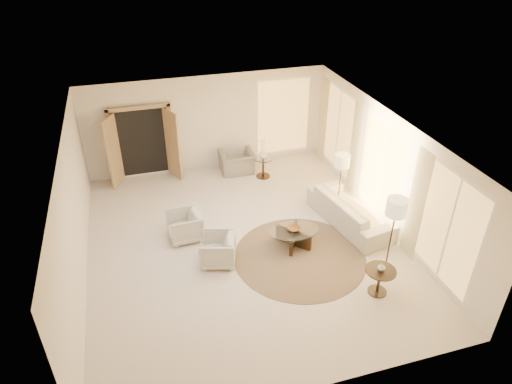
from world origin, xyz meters
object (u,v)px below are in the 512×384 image
object	(u,v)px
armchair_right	(218,248)
floor_lamp_far	(396,211)
accent_chair	(237,159)
end_vase	(382,267)
sofa	(350,211)
side_vase	(263,154)
end_table	(380,277)
bowl	(294,228)
floor_lamp_near	(342,163)
side_table	(263,165)
coffee_table	(294,235)
armchair_left	(184,225)

from	to	relation	value
armchair_right	floor_lamp_far	size ratio (longest dim) A/B	0.43
accent_chair	end_vase	world-z (taller)	accent_chair
sofa	side_vase	world-z (taller)	side_vase
accent_chair	end_vase	xyz separation A→B (m)	(1.48, -5.71, 0.23)
end_table	side_vase	distance (m)	5.29
floor_lamp_far	bowl	bearing A→B (deg)	140.98
floor_lamp_near	bowl	bearing A→B (deg)	-145.37
side_table	side_vase	distance (m)	0.36
side_table	coffee_table	bearing A→B (deg)	-94.89
coffee_table	floor_lamp_near	bearing A→B (deg)	34.63
floor_lamp_near	end_vase	distance (m)	3.18
floor_lamp_far	end_vase	distance (m)	1.17
floor_lamp_near	bowl	size ratio (longest dim) A/B	5.09
floor_lamp_far	bowl	distance (m)	2.34
sofa	floor_lamp_far	size ratio (longest dim) A/B	1.39
armchair_left	end_vase	xyz separation A→B (m)	(3.45, -2.91, 0.27)
armchair_left	bowl	distance (m)	2.55
sofa	side_vase	distance (m)	3.17
armchair_left	accent_chair	distance (m)	3.43
floor_lamp_near	accent_chair	bearing A→B (deg)	127.42
armchair_left	side_vase	world-z (taller)	side_vase
end_table	side_vase	bearing A→B (deg)	98.93
sofa	armchair_left	world-z (taller)	armchair_left
armchair_right	side_table	bearing A→B (deg)	164.72
sofa	armchair_left	size ratio (longest dim) A/B	3.21
floor_lamp_far	end_table	bearing A→B (deg)	-131.50
armchair_left	side_table	xyz separation A→B (m)	(2.63, 2.31, -0.01)
bowl	side_vase	distance (m)	3.31
armchair_right	end_vase	xyz separation A→B (m)	(2.90, -1.83, 0.28)
armchair_right	side_vase	world-z (taller)	side_vase
coffee_table	side_table	size ratio (longest dim) A/B	2.17
armchair_left	accent_chair	world-z (taller)	accent_chair
sofa	coffee_table	bearing A→B (deg)	94.83
accent_chair	side_table	distance (m)	0.83
armchair_left	side_vase	bearing A→B (deg)	127.72
sofa	side_table	bearing A→B (deg)	15.27
coffee_table	side_vase	bearing A→B (deg)	85.11
coffee_table	floor_lamp_near	world-z (taller)	floor_lamp_near
end_vase	sofa	bearing A→B (deg)	77.14
sofa	floor_lamp_near	xyz separation A→B (m)	(-0.00, 0.69, 0.97)
bowl	side_vase	size ratio (longest dim) A/B	1.21
accent_chair	end_vase	size ratio (longest dim) A/B	6.12
armchair_left	side_table	world-z (taller)	armchair_left
side_vase	end_vase	bearing A→B (deg)	-81.07
sofa	floor_lamp_near	bearing A→B (deg)	-10.37
bowl	floor_lamp_far	bearing A→B (deg)	-39.02
coffee_table	end_vase	xyz separation A→B (m)	(1.10, -1.93, 0.38)
armchair_right	end_vase	distance (m)	3.44
side_table	sofa	bearing A→B (deg)	-64.36
bowl	armchair_left	bearing A→B (deg)	157.44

